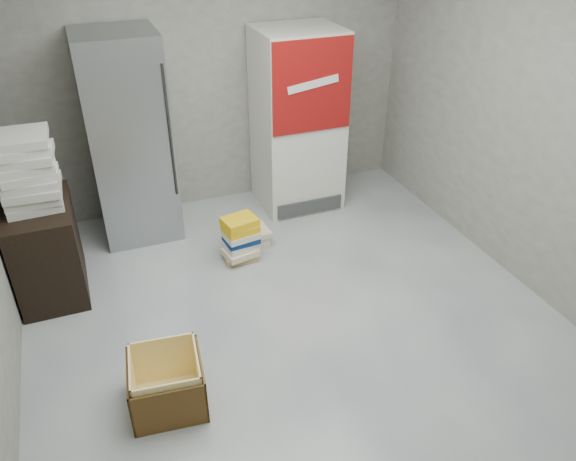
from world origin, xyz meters
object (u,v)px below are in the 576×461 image
at_px(cardboard_box, 167,386).
at_px(phonebook_stack_main, 240,239).
at_px(steel_fridge, 129,139).
at_px(coke_cooler, 298,121).
at_px(wood_shelf, 47,249).

bearing_deg(cardboard_box, phonebook_stack_main, 63.06).
xyz_separation_m(steel_fridge, phonebook_stack_main, (0.76, -0.86, -0.74)).
bearing_deg(coke_cooler, steel_fridge, 179.82).
bearing_deg(cardboard_box, steel_fridge, 91.76).
bearing_deg(phonebook_stack_main, wood_shelf, 169.27).
bearing_deg(steel_fridge, coke_cooler, -0.18).
distance_m(steel_fridge, wood_shelf, 1.23).
bearing_deg(coke_cooler, cardboard_box, -128.58).
bearing_deg(wood_shelf, coke_cooler, 16.28).
bearing_deg(phonebook_stack_main, coke_cooler, 38.04).
xyz_separation_m(steel_fridge, coke_cooler, (1.65, -0.01, -0.05)).
distance_m(phonebook_stack_main, cardboard_box, 1.71).
distance_m(steel_fridge, coke_cooler, 1.65).
bearing_deg(coke_cooler, phonebook_stack_main, -136.09).
relative_size(coke_cooler, phonebook_stack_main, 4.22).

